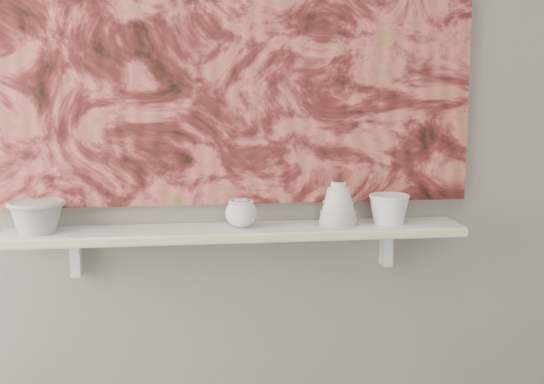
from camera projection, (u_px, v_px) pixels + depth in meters
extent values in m
plane|color=gray|center=(233.00, 88.00, 2.33)|extent=(3.60, 0.00, 3.60)
cube|color=silver|center=(237.00, 232.00, 2.31)|extent=(1.40, 0.18, 0.03)
cube|color=beige|center=(239.00, 239.00, 2.22)|extent=(1.40, 0.01, 0.02)
cube|color=silver|center=(76.00, 256.00, 2.32)|extent=(0.03, 0.06, 0.12)
cube|color=silver|center=(386.00, 247.00, 2.45)|extent=(0.03, 0.06, 0.12)
cube|color=maroon|center=(233.00, 25.00, 2.29)|extent=(1.50, 0.02, 1.10)
cube|color=black|center=(376.00, 125.00, 2.39)|extent=(0.09, 0.00, 0.08)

